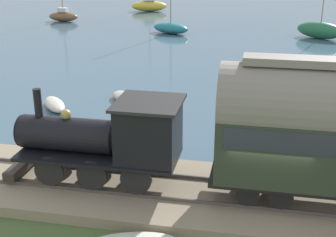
% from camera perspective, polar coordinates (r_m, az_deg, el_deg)
% --- Properties ---
extents(ground_plane, '(200.00, 200.00, 0.00)m').
position_cam_1_polar(ground_plane, '(16.20, 11.65, -10.92)').
color(ground_plane, '#476033').
extents(harbor_water, '(80.00, 80.00, 0.01)m').
position_cam_1_polar(harbor_water, '(57.30, 11.92, 11.96)').
color(harbor_water, '#426075').
rests_on(harbor_water, ground).
extents(rail_embankment, '(4.63, 56.00, 0.49)m').
position_cam_1_polar(rail_embankment, '(16.29, 11.71, -9.95)').
color(rail_embankment, gray).
rests_on(rail_embankment, ground).
extents(steam_locomotive, '(2.23, 6.16, 3.20)m').
position_cam_1_polar(steam_locomotive, '(16.09, -6.83, -2.08)').
color(steam_locomotive, black).
rests_on(steam_locomotive, rail_embankment).
extents(sailboat_brown, '(1.50, 3.40, 6.70)m').
position_cam_1_polar(sailboat_brown, '(54.47, -12.65, 12.12)').
color(sailboat_brown, brown).
rests_on(sailboat_brown, harbor_water).
extents(sailboat_green, '(3.48, 4.63, 5.61)m').
position_cam_1_polar(sailboat_green, '(45.69, 18.07, 10.20)').
color(sailboat_green, '#236B42').
rests_on(sailboat_green, harbor_water).
extents(sailboat_teal, '(2.96, 4.15, 8.33)m').
position_cam_1_polar(sailboat_teal, '(46.03, 0.33, 11.01)').
color(sailboat_teal, '#1E707A').
rests_on(sailboat_teal, harbor_water).
extents(sailboat_yellow, '(2.78, 4.78, 7.87)m').
position_cam_1_polar(sailboat_yellow, '(61.23, -2.31, 13.61)').
color(sailboat_yellow, gold).
rests_on(sailboat_yellow, harbor_water).
extents(rowboat_far_out, '(2.54, 2.24, 0.51)m').
position_cam_1_polar(rowboat_far_out, '(25.64, -13.66, 1.70)').
color(rowboat_far_out, beige).
rests_on(rowboat_far_out, harbor_water).
extents(rowboat_off_pier, '(2.20, 2.08, 0.44)m').
position_cam_1_polar(rowboat_off_pier, '(26.41, -5.41, 2.69)').
color(rowboat_off_pier, '#B7B2A3').
rests_on(rowboat_off_pier, harbor_water).
extents(rowboat_mid_harbor, '(2.07, 1.71, 0.34)m').
position_cam_1_polar(rowboat_mid_harbor, '(22.45, -3.72, -0.72)').
color(rowboat_mid_harbor, beige).
rests_on(rowboat_mid_harbor, harbor_water).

